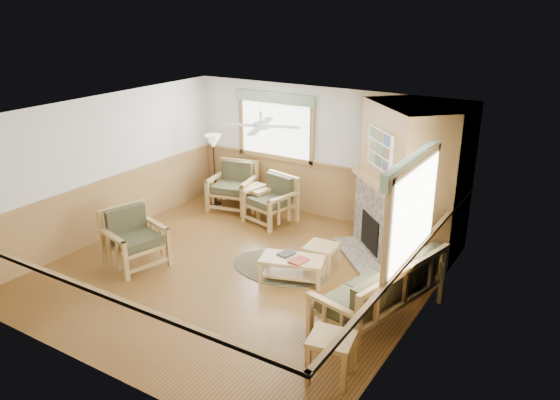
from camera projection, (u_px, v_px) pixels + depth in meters
The scene contains 24 objects.
floor at pixel (238, 272), 9.18m from camera, with size 6.00×6.00×0.01m, color brown.
ceiling at pixel (233, 113), 8.23m from camera, with size 6.00×6.00×0.01m, color white.
wall_back at pixel (323, 154), 11.09m from camera, with size 6.00×0.02×2.70m, color white.
wall_front at pixel (83, 272), 6.31m from camera, with size 6.00×0.02×2.70m, color white.
wall_left at pixel (106, 168), 10.18m from camera, with size 0.02×6.00×2.70m, color white.
wall_right at pixel (419, 238), 7.23m from camera, with size 0.02×6.00×2.70m, color white.
wainscot at pixel (237, 242), 8.98m from camera, with size 6.00×6.00×1.10m, color olive, non-canonical shape.
fireplace at pixel (403, 183), 9.33m from camera, with size 2.20×2.20×2.70m, color olive, non-canonical shape.
window_back at pixel (276, 91), 11.19m from camera, with size 1.90×0.16×1.50m, color white, non-canonical shape.
window_right at pixel (419, 155), 6.67m from camera, with size 0.16×1.90×1.50m, color white, non-canonical shape.
ceiling_fan at pixel (261, 114), 8.34m from camera, with size 1.24×1.24×0.36m, color white, non-canonical shape.
sofa at pixel (380, 289), 7.67m from camera, with size 0.87×2.12×0.98m, color tan, non-canonical shape.
armchair_back_left at pixel (232, 186), 11.79m from camera, with size 0.89×0.89×1.00m, color tan, non-canonical shape.
armchair_back_right at pixel (270, 200), 11.07m from camera, with size 0.85×0.85×0.95m, color tan, non-canonical shape.
armchair_left at pixel (135, 238), 9.26m from camera, with size 0.88×0.88×0.99m, color tan, non-canonical shape.
coffee_table at pixel (292, 269), 8.83m from camera, with size 1.02×0.51×0.41m, color tan, non-canonical shape.
end_table_chairs at pixel (258, 201), 11.47m from camera, with size 0.56×0.53×0.62m, color tan, non-canonical shape.
end_table_sofa at pixel (331, 357), 6.53m from camera, with size 0.52×0.50×0.58m, color tan, non-canonical shape.
footstool at pixel (321, 257), 9.22m from camera, with size 0.50×0.50×0.43m, color tan, non-canonical shape.
braided_rug at pixel (280, 268), 9.30m from camera, with size 1.76×1.76×0.01m, color brown.
floor_lamp_left at pixel (214, 170), 11.92m from camera, with size 0.36×0.36×1.59m, color black, non-canonical shape.
floor_lamp_right at pixel (409, 241), 8.48m from camera, with size 0.36×0.36×1.55m, color black, non-canonical shape.
book_red at pixel (299, 260), 8.63m from camera, with size 0.22×0.30×0.03m, color maroon.
book_dark at pixel (286, 253), 8.88m from camera, with size 0.20×0.27×0.03m, color black.
Camera 1 is at (4.90, -6.58, 4.34)m, focal length 35.00 mm.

